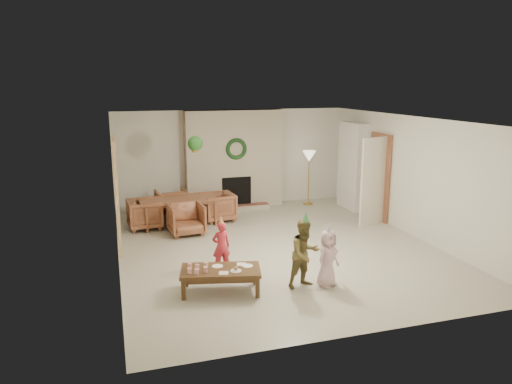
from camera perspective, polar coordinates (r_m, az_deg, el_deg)
name	(u,v)px	position (r m, az deg, el deg)	size (l,w,h in m)	color
floor	(276,247)	(9.53, 2.44, -6.56)	(7.00, 7.00, 0.00)	#B7B29E
ceiling	(278,120)	(9.01, 2.60, 8.60)	(7.00, 7.00, 0.00)	white
wall_back	(232,158)	(12.49, -2.84, 4.03)	(7.00, 7.00, 0.00)	silver
wall_front	(371,242)	(6.12, 13.52, -5.81)	(7.00, 7.00, 0.00)	silver
wall_left	(114,196)	(8.69, -16.49, -0.44)	(7.00, 7.00, 0.00)	silver
wall_right	(412,177)	(10.56, 18.07, 1.76)	(7.00, 7.00, 0.00)	silver
fireplace_mass	(234,159)	(12.30, -2.61, 3.89)	(2.50, 0.40, 2.50)	#542A16
fireplace_hearth	(238,208)	(12.21, -2.14, -1.88)	(1.60, 0.30, 0.12)	maroon
fireplace_firebox	(236,191)	(12.28, -2.36, 0.08)	(0.75, 0.12, 0.75)	black
fireplace_wreath	(236,149)	(12.04, -2.35, 5.14)	(0.54, 0.54, 0.10)	#153819
floor_lamp_base	(308,203)	(12.89, 6.20, -1.36)	(0.27, 0.27, 0.03)	gold
floor_lamp_post	(309,180)	(12.74, 6.27, 1.48)	(0.03, 0.03, 1.29)	gold
floor_lamp_shade	(309,156)	(12.64, 6.34, 4.23)	(0.34, 0.34, 0.29)	beige
bookshelf_carcass	(352,166)	(12.43, 11.39, 3.04)	(0.30, 1.00, 2.20)	white
bookshelf_shelf_a	(351,191)	(12.54, 11.17, 0.11)	(0.30, 0.92, 0.03)	white
bookshelf_shelf_b	(351,176)	(12.46, 11.25, 1.91)	(0.30, 0.92, 0.03)	white
bookshelf_shelf_c	(352,160)	(12.39, 11.33, 3.72)	(0.30, 0.92, 0.03)	white
bookshelf_shelf_d	(353,145)	(12.34, 11.42, 5.56)	(0.30, 0.92, 0.03)	white
books_row_lower	(353,187)	(12.38, 11.44, 0.59)	(0.20, 0.40, 0.24)	maroon
books_row_mid	(350,170)	(12.47, 11.09, 2.58)	(0.20, 0.44, 0.24)	#275590
books_row_upper	(353,156)	(12.28, 11.50, 4.24)	(0.20, 0.36, 0.22)	gold
door_frame	(379,177)	(11.56, 14.46, 1.76)	(0.05, 0.86, 2.04)	brown
door_leaf	(373,182)	(11.06, 13.78, 1.19)	(0.05, 0.80, 2.00)	beige
curtain_panel	(117,193)	(8.88, -16.25, -0.14)	(0.06, 1.20, 2.00)	beige
dining_table	(179,212)	(11.04, -9.20, -2.35)	(1.71, 0.95, 0.60)	brown
dining_chair_near	(186,219)	(10.33, -8.28, -3.21)	(0.71, 0.73, 0.66)	brown
dining_chair_far	(172,203)	(11.74, -10.01, -1.30)	(0.71, 0.73, 0.66)	brown
dining_chair_left	(145,214)	(10.90, -13.06, -2.55)	(0.71, 0.73, 0.66)	brown
dining_chair_right	(218,207)	(11.26, -4.54, -1.76)	(0.71, 0.73, 0.66)	brown
hanging_plant_cord	(195,133)	(10.17, -7.27, 7.02)	(0.01, 0.01, 0.70)	tan
hanging_plant_pot	(195,149)	(10.21, -7.22, 5.06)	(0.16, 0.16, 0.12)	olive
hanging_plant_foliage	(195,144)	(10.19, -7.23, 5.73)	(0.32, 0.32, 0.32)	#1B4F1A
coffee_table_top	(221,271)	(7.49, -4.24, -9.31)	(1.22, 0.61, 0.06)	#4C3219
coffee_table_apron	(221,275)	(7.52, -4.23, -9.77)	(1.12, 0.52, 0.07)	#4C3219
coffee_leg_fl	(184,290)	(7.36, -8.60, -11.43)	(0.07, 0.07, 0.32)	#4C3219
coffee_leg_fr	(258,288)	(7.36, 0.18, -11.30)	(0.07, 0.07, 0.32)	#4C3219
coffee_leg_bl	(186,277)	(7.82, -8.33, -9.93)	(0.07, 0.07, 0.32)	#4C3219
coffee_leg_br	(255,275)	(7.81, -0.09, -9.81)	(0.07, 0.07, 0.32)	#4C3219
cup_a	(189,271)	(7.35, -7.94, -9.25)	(0.07, 0.07, 0.08)	white
cup_b	(190,266)	(7.53, -7.85, -8.72)	(0.07, 0.07, 0.08)	white
cup_c	(197,272)	(7.30, -7.08, -9.39)	(0.07, 0.07, 0.08)	white
cup_d	(197,267)	(7.48, -7.01, -8.84)	(0.07, 0.07, 0.08)	white
cup_e	(206,270)	(7.37, -6.02, -9.16)	(0.07, 0.07, 0.08)	white
cup_f	(206,265)	(7.54, -5.97, -8.62)	(0.07, 0.07, 0.08)	white
plate_a	(218,266)	(7.59, -4.60, -8.77)	(0.17, 0.17, 0.01)	white
plate_b	(236,271)	(7.40, -2.40, -9.33)	(0.17, 0.17, 0.01)	white
plate_c	(248,266)	(7.58, -1.01, -8.76)	(0.17, 0.17, 0.01)	white
food_scoop	(236,268)	(7.38, -2.40, -9.06)	(0.07, 0.07, 0.07)	tan
napkin_left	(224,273)	(7.33, -3.87, -9.58)	(0.14, 0.14, 0.01)	#FFBCBB
napkin_right	(241,264)	(7.64, -1.75, -8.57)	(0.14, 0.14, 0.01)	#FFBCBB
child_red	(221,246)	(8.27, -4.15, -6.47)	(0.32, 0.21, 0.87)	red
party_hat_red	(221,220)	(8.13, -4.21, -3.33)	(0.12, 0.12, 0.17)	gold
child_plaid	(305,254)	(7.62, 5.82, -7.30)	(0.54, 0.42, 1.10)	brown
party_hat_plaid	(306,217)	(7.44, 5.93, -3.02)	(0.13, 0.13, 0.18)	#47A650
child_pink	(328,258)	(7.74, 8.51, -7.78)	(0.45, 0.29, 0.92)	beige
party_hat_pink	(329,228)	(7.58, 8.64, -4.26)	(0.12, 0.12, 0.17)	silver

